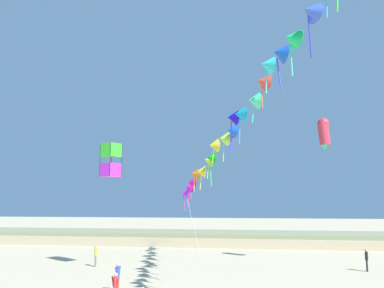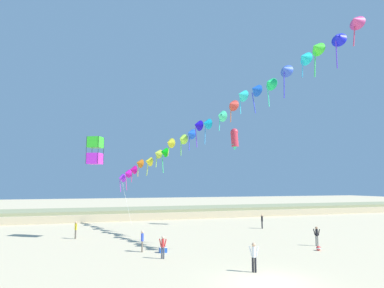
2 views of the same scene
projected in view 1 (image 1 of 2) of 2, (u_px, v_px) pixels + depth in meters
dune_ridge at (230, 238)px, 50.02m from camera, size 120.00×10.18×1.45m
person_near_left at (96, 254)px, 32.66m from camera, size 0.22×0.58×1.65m
person_near_right at (367, 258)px, 30.36m from camera, size 0.27×0.57×1.66m
person_far_left at (115, 286)px, 20.62m from camera, size 0.53×0.30×1.56m
person_far_right at (118, 275)px, 23.61m from camera, size 0.22×0.56×1.61m
kite_banner_string at (239, 115)px, 28.73m from camera, size 13.83×28.83×17.26m
large_kite_low_lead at (111, 160)px, 32.40m from camera, size 1.69×1.69×2.64m
large_kite_mid_trail at (324, 132)px, 34.46m from camera, size 1.24×1.11×2.78m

